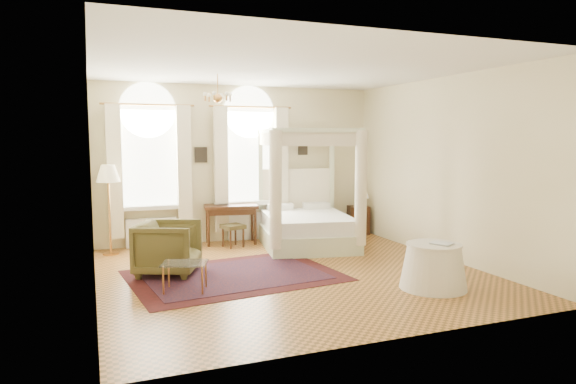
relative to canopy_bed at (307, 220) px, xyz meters
name	(u,v)px	position (x,y,z in m)	size (l,w,h in m)	color
ground	(291,273)	(-1.05, -1.82, -0.54)	(6.00, 6.00, 0.00)	#AE6E32
room_walls	(291,152)	(-1.05, -1.82, 1.44)	(6.00, 6.00, 6.00)	beige
window_left	(150,174)	(-2.95, 1.05, 0.95)	(1.62, 0.27, 3.29)	white
window_right	(251,171)	(-0.85, 1.05, 0.95)	(1.62, 0.27, 3.29)	white
chandelier	(218,97)	(-1.95, -0.62, 2.37)	(0.51, 0.45, 0.50)	#B07A3A
wall_pictures	(244,152)	(-0.97, 1.15, 1.35)	(2.54, 0.03, 0.39)	black
canopy_bed	(307,220)	(0.00, 0.00, 0.00)	(2.15, 2.47, 2.38)	beige
nightstand	(358,220)	(1.65, 0.83, -0.22)	(0.45, 0.41, 0.64)	#3D1D10
nightstand_lamp	(362,194)	(1.69, 0.73, 0.39)	(0.29, 0.29, 0.43)	#B07A3A
writing_desk	(231,211)	(-1.36, 0.82, 0.16)	(1.16, 0.73, 0.82)	#3D1D10
laptop	(222,204)	(-1.55, 0.85, 0.29)	(0.31, 0.20, 0.02)	black
stool	(233,228)	(-1.41, 0.48, -0.16)	(0.49, 0.49, 0.46)	#453B1D
armchair	(168,248)	(-2.93, -1.17, -0.11)	(0.92, 0.95, 0.86)	#47401E
coffee_table	(185,265)	(-2.85, -2.22, -0.15)	(0.74, 0.63, 0.43)	white
floor_lamp	(108,178)	(-3.75, 0.67, 0.91)	(0.44, 0.44, 1.70)	#B07A3A
oriental_rug	(235,275)	(-1.97, -1.66, -0.53)	(3.46, 2.66, 0.01)	#410F12
side_table	(433,266)	(0.57, -3.37, -0.21)	(0.97, 0.97, 0.66)	silver
book	(438,245)	(0.54, -3.50, 0.14)	(0.22, 0.30, 0.03)	black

